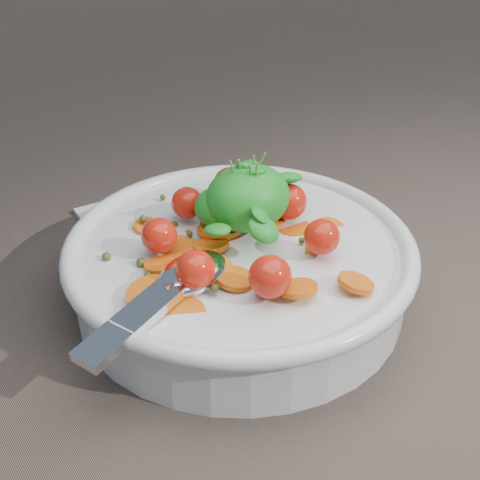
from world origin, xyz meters
TOP-DOWN VIEW (x-y plane):
  - ground at (0.00, 0.00)m, footprint 6.00×6.00m
  - bowl at (-0.01, 0.03)m, footprint 0.33×0.31m
  - napkin at (-0.00, 0.20)m, footprint 0.15×0.14m

SIDE VIEW (x-z plane):
  - ground at x=0.00m, z-range 0.00..0.00m
  - napkin at x=0.00m, z-range 0.00..0.01m
  - bowl at x=-0.01m, z-range -0.03..0.10m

